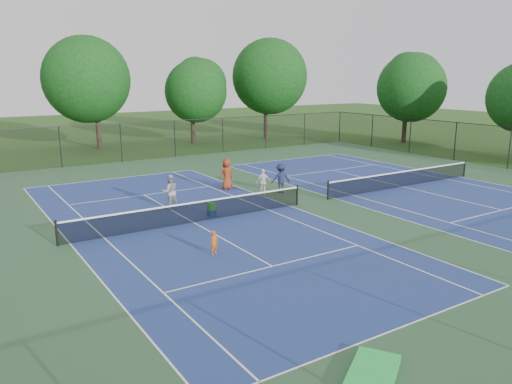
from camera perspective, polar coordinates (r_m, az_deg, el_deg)
ground at (r=26.76m, az=6.50°, el=-1.18°), size 140.00×140.00×0.00m
court_pad at (r=26.76m, az=6.50°, el=-1.17°), size 36.00×36.00×0.01m
tennis_court_left at (r=23.11m, az=-7.14°, el=-3.27°), size 12.00×23.83×1.07m
tennis_court_right at (r=31.53m, az=16.44°, el=0.74°), size 12.00×23.83×1.07m
perimeter_fence at (r=26.41m, az=6.59°, el=2.19°), size 36.08×36.08×3.02m
tree_back_b at (r=47.71m, az=-17.97°, el=12.58°), size 7.60×7.60×10.03m
tree_back_c at (r=49.91m, az=-7.34°, el=11.82°), size 6.00×6.00×8.40m
tree_back_d at (r=52.99m, az=1.15°, el=13.45°), size 7.80×7.80×10.37m
tree_side_e at (r=52.11m, az=16.92°, el=11.78°), size 6.60×6.60×8.87m
child_player at (r=18.89m, az=-4.79°, el=-5.81°), size 0.40×0.33×0.95m
instructor at (r=25.47m, az=-9.82°, el=0.05°), size 0.93×0.76×1.79m
bystander_a at (r=27.96m, az=0.80°, el=1.14°), size 0.92×0.42×1.53m
bystander_b at (r=28.60m, az=2.85°, el=1.58°), size 1.25×0.98×1.70m
bystander_c at (r=29.49m, az=-3.35°, el=2.05°), size 0.96×0.70×1.83m
ball_crate at (r=24.08m, az=-5.10°, el=-2.41°), size 0.41×0.35×0.30m
ball_hopper at (r=24.00m, az=-5.11°, el=-1.64°), size 0.36×0.30×0.37m
green_tarp at (r=12.20m, az=13.18°, el=-19.53°), size 2.05×1.82×0.16m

